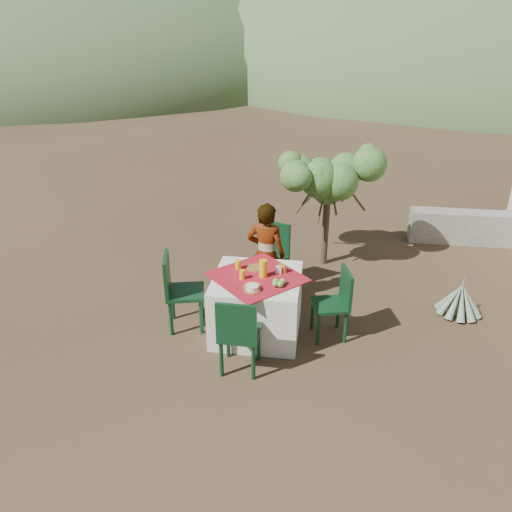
{
  "coord_description": "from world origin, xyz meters",
  "views": [
    {
      "loc": [
        0.8,
        -4.88,
        3.51
      ],
      "look_at": [
        0.01,
        0.63,
        0.83
      ],
      "focal_mm": 35.0,
      "sensor_mm": 36.0,
      "label": 1
    }
  ],
  "objects": [
    {
      "name": "ground",
      "position": [
        0.0,
        0.0,
        0.0
      ],
      "size": [
        160.0,
        160.0,
        0.0
      ],
      "primitive_type": "plane",
      "color": "#352518",
      "rests_on": "ground"
    },
    {
      "name": "table",
      "position": [
        0.08,
        0.23,
        0.38
      ],
      "size": [
        1.3,
        1.3,
        0.76
      ],
      "color": "white",
      "rests_on": "ground"
    },
    {
      "name": "chair_far",
      "position": [
        0.12,
        1.33,
        0.54
      ],
      "size": [
        0.58,
        0.58,
        0.97
      ],
      "rotation": [
        0.0,
        0.0,
        -0.38
      ],
      "color": "black",
      "rests_on": "ground"
    },
    {
      "name": "chair_near",
      "position": [
        -0.0,
        -0.58,
        0.51
      ],
      "size": [
        0.43,
        0.43,
        0.92
      ],
      "rotation": [
        0.0,
        0.0,
        3.13
      ],
      "color": "black",
      "rests_on": "ground"
    },
    {
      "name": "chair_left",
      "position": [
        -0.88,
        0.2,
        0.54
      ],
      "size": [
        0.54,
        0.54,
        0.98
      ],
      "rotation": [
        0.0,
        0.0,
        1.81
      ],
      "color": "black",
      "rests_on": "ground"
    },
    {
      "name": "chair_right",
      "position": [
        1.02,
        0.27,
        0.49
      ],
      "size": [
        0.49,
        0.49,
        0.87
      ],
      "rotation": [
        0.0,
        0.0,
        4.97
      ],
      "color": "black",
      "rests_on": "ground"
    },
    {
      "name": "person",
      "position": [
        0.1,
        0.94,
        0.71
      ],
      "size": [
        0.57,
        0.43,
        1.42
      ],
      "primitive_type": "imported",
      "rotation": [
        0.0,
        0.0,
        2.95
      ],
      "color": "#8C6651",
      "rests_on": "ground"
    },
    {
      "name": "shrub_tree",
      "position": [
        0.91,
        2.3,
        1.3
      ],
      "size": [
        1.4,
        1.37,
        1.65
      ],
      "color": "#4F3727",
      "rests_on": "ground"
    },
    {
      "name": "agave",
      "position": [
        2.62,
        0.99,
        0.21
      ],
      "size": [
        0.58,
        0.59,
        0.62
      ],
      "rotation": [
        0.0,
        0.0,
        0.25
      ],
      "color": "gray",
      "rests_on": "ground"
    },
    {
      "name": "stone_wall",
      "position": [
        3.6,
        3.4,
        0.28
      ],
      "size": [
        2.6,
        0.35,
        0.55
      ],
      "primitive_type": "cube",
      "color": "gray",
      "rests_on": "ground"
    },
    {
      "name": "hill_near_left",
      "position": [
        -18.0,
        30.0,
        0.0
      ],
      "size": [
        40.0,
        40.0,
        16.0
      ],
      "primitive_type": "ellipsoid",
      "color": "#37502D",
      "rests_on": "ground"
    },
    {
      "name": "hill_near_right",
      "position": [
        12.0,
        36.0,
        0.0
      ],
      "size": [
        48.0,
        48.0,
        20.0
      ],
      "primitive_type": "ellipsoid",
      "color": "#37502D",
      "rests_on": "ground"
    },
    {
      "name": "hill_far_center",
      "position": [
        -4.0,
        52.0,
        0.0
      ],
      "size": [
        60.0,
        60.0,
        24.0
      ],
      "primitive_type": "ellipsoid",
      "color": "slate",
      "rests_on": "ground"
    },
    {
      "name": "plate_far",
      "position": [
        0.04,
        0.43,
        0.77
      ],
      "size": [
        0.22,
        0.22,
        0.01
      ],
      "primitive_type": "cylinder",
      "color": "brown",
      "rests_on": "table"
    },
    {
      "name": "plate_near",
      "position": [
        0.06,
        -0.03,
        0.77
      ],
      "size": [
        0.2,
        0.2,
        0.01
      ],
      "primitive_type": "cylinder",
      "color": "brown",
      "rests_on": "table"
    },
    {
      "name": "glass_far",
      "position": [
        -0.17,
        0.39,
        0.82
      ],
      "size": [
        0.07,
        0.07,
        0.12
      ],
      "primitive_type": "cylinder",
      "color": "#EFAB0F",
      "rests_on": "table"
    },
    {
      "name": "glass_near",
      "position": [
        -0.08,
        0.15,
        0.82
      ],
      "size": [
        0.07,
        0.07,
        0.11
      ],
      "primitive_type": "cylinder",
      "color": "#EFAB0F",
      "rests_on": "table"
    },
    {
      "name": "juice_pitcher",
      "position": [
        0.15,
        0.24,
        0.87
      ],
      "size": [
        0.1,
        0.1,
        0.21
      ],
      "primitive_type": "cylinder",
      "color": "#EFAB0F",
      "rests_on": "table"
    },
    {
      "name": "bowl_plate",
      "position": [
        0.08,
        -0.11,
        0.77
      ],
      "size": [
        0.19,
        0.19,
        0.01
      ],
      "primitive_type": "cylinder",
      "color": "brown",
      "rests_on": "table"
    },
    {
      "name": "white_bowl",
      "position": [
        0.08,
        -0.11,
        0.8
      ],
      "size": [
        0.14,
        0.14,
        0.05
      ],
      "primitive_type": "cylinder",
      "color": "silver",
      "rests_on": "bowl_plate"
    },
    {
      "name": "jar_left",
      "position": [
        0.38,
        0.38,
        0.81
      ],
      "size": [
        0.06,
        0.06,
        0.1
      ],
      "primitive_type": "cylinder",
      "color": "#BC7521",
      "rests_on": "table"
    },
    {
      "name": "jar_right",
      "position": [
        0.34,
        0.39,
        0.81
      ],
      "size": [
        0.06,
        0.06,
        0.1
      ],
      "primitive_type": "cylinder",
      "color": "#BC7521",
      "rests_on": "table"
    },
    {
      "name": "napkin_holder",
      "position": [
        0.32,
        0.34,
        0.81
      ],
      "size": [
        0.07,
        0.04,
        0.09
      ],
      "primitive_type": "cube",
      "rotation": [
        0.0,
        0.0,
        0.06
      ],
      "color": "silver",
      "rests_on": "table"
    },
    {
      "name": "fruit_cluster",
      "position": [
        0.35,
        0.04,
        0.8
      ],
      "size": [
        0.15,
        0.14,
        0.08
      ],
      "color": "#649F3A",
      "rests_on": "table"
    }
  ]
}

